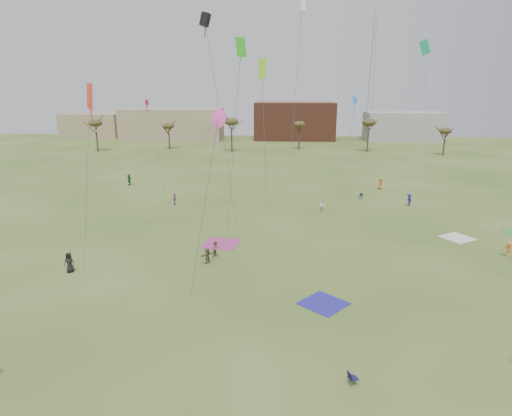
{
  "coord_description": "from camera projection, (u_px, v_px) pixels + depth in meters",
  "views": [
    {
      "loc": [
        2.83,
        -26.98,
        16.27
      ],
      "look_at": [
        0.0,
        12.0,
        5.5
      ],
      "focal_mm": 30.42,
      "sensor_mm": 36.0,
      "label": 1
    }
  ],
  "objects": [
    {
      "name": "flyer_far_b",
      "position": [
        380.0,
        184.0,
        72.38
      ],
      "size": [
        1.03,
        1.07,
        1.84
      ],
      "primitive_type": "imported",
      "rotation": [
        0.0,
        0.0,
        0.87
      ],
      "color": "#CC5022",
      "rests_on": "ground"
    },
    {
      "name": "kites_aloft",
      "position": [
        276.0,
        45.0,
        52.1
      ],
      "size": [
        56.29,
        60.27,
        27.84
      ],
      "color": "red",
      "rests_on": "ground"
    },
    {
      "name": "building_tan",
      "position": [
        172.0,
        124.0,
        142.16
      ],
      "size": [
        32.0,
        14.0,
        10.0
      ],
      "primitive_type": "cube",
      "color": "#937F60",
      "rests_on": "ground"
    },
    {
      "name": "building_grey",
      "position": [
        403.0,
        127.0,
        139.93
      ],
      "size": [
        24.0,
        12.0,
        9.0
      ],
      "primitive_type": "cube",
      "color": "gray",
      "rests_on": "ground"
    },
    {
      "name": "spectator_fore_b",
      "position": [
        216.0,
        249.0,
        43.3
      ],
      "size": [
        0.95,
        1.02,
        1.69
      ],
      "primitive_type": "imported",
      "rotation": [
        0.0,
        0.0,
        1.09
      ],
      "color": "#876656",
      "rests_on": "ground"
    },
    {
      "name": "flyer_far_c",
      "position": [
        409.0,
        200.0,
        62.09
      ],
      "size": [
        0.89,
        1.27,
        1.79
      ],
      "primitive_type": "imported",
      "rotation": [
        0.0,
        0.0,
        4.92
      ],
      "color": "navy",
      "rests_on": "ground"
    },
    {
      "name": "camp_chair_center",
      "position": [
        353.0,
        381.0,
        24.63
      ],
      "size": [
        0.7,
        0.68,
        0.87
      ],
      "rotation": [
        0.0,
        0.0,
        2.0
      ],
      "color": "#16163D",
      "rests_on": "ground"
    },
    {
      "name": "flyer_mid_a",
      "position": [
        69.0,
        262.0,
        39.59
      ],
      "size": [
        0.94,
        0.62,
        1.91
      ],
      "primitive_type": "imported",
      "rotation": [
        0.0,
        0.0,
        0.01
      ],
      "color": "black",
      "rests_on": "ground"
    },
    {
      "name": "blanket_plum",
      "position": [
        221.0,
        244.0,
        47.09
      ],
      "size": [
        4.05,
        4.05,
        0.03
      ],
      "primitive_type": "cube",
      "rotation": [
        0.0,
        0.0,
        3.03
      ],
      "color": "#A8337E",
      "rests_on": "ground"
    },
    {
      "name": "flyer_far_a",
      "position": [
        129.0,
        180.0,
        75.62
      ],
      "size": [
        0.82,
        1.85,
        1.93
      ],
      "primitive_type": "imported",
      "rotation": [
        0.0,
        0.0,
        1.72
      ],
      "color": "#21632A",
      "rests_on": "ground"
    },
    {
      "name": "spectator_fore_c",
      "position": [
        207.0,
        256.0,
        41.67
      ],
      "size": [
        1.3,
        1.4,
        1.56
      ],
      "primitive_type": "imported",
      "rotation": [
        0.0,
        0.0,
        3.99
      ],
      "color": "#665F49",
      "rests_on": "ground"
    },
    {
      "name": "building_tan_west",
      "position": [
        93.0,
        125.0,
        151.25
      ],
      "size": [
        20.0,
        12.0,
        8.0
      ],
      "primitive_type": "cube",
      "color": "#937F60",
      "rests_on": "ground"
    },
    {
      "name": "camp_chair_right",
      "position": [
        361.0,
        197.0,
        66.25
      ],
      "size": [
        0.73,
        0.74,
        0.87
      ],
      "rotation": [
        0.0,
        0.0,
        5.65
      ],
      "color": "#131A35",
      "rests_on": "ground"
    },
    {
      "name": "blanket_cream",
      "position": [
        457.0,
        238.0,
        48.96
      ],
      "size": [
        4.21,
        4.21,
        0.03
      ],
      "primitive_type": "cube",
      "rotation": [
        0.0,
        0.0,
        0.58
      ],
      "color": "white",
      "rests_on": "ground"
    },
    {
      "name": "ground",
      "position": [
        244.0,
        328.0,
        30.47
      ],
      "size": [
        260.0,
        260.0,
        0.0
      ],
      "primitive_type": "plane",
      "color": "#37571B",
      "rests_on": "ground"
    },
    {
      "name": "blanket_blue",
      "position": [
        323.0,
        304.0,
        33.98
      ],
      "size": [
        4.41,
        4.41,
        0.03
      ],
      "primitive_type": "cube",
      "rotation": [
        0.0,
        0.0,
        0.86
      ],
      "color": "#282296",
      "rests_on": "ground"
    },
    {
      "name": "building_brick",
      "position": [
        295.0,
        121.0,
        143.9
      ],
      "size": [
        26.0,
        16.0,
        12.0
      ],
      "primitive_type": "cube",
      "color": "brown",
      "rests_on": "ground"
    },
    {
      "name": "radio_tower",
      "position": [
        371.0,
        80.0,
        143.46
      ],
      "size": [
        1.51,
        1.72,
        41.0
      ],
      "color": "#9EA3A8",
      "rests_on": "ground"
    },
    {
      "name": "spectator_mid_e",
      "position": [
        322.0,
        205.0,
        59.49
      ],
      "size": [
        0.89,
        0.73,
        1.69
      ],
      "primitive_type": "imported",
      "rotation": [
        0.0,
        0.0,
        6.17
      ],
      "color": "white",
      "rests_on": "ground"
    },
    {
      "name": "flyer_mid_b",
      "position": [
        508.0,
        249.0,
        43.18
      ],
      "size": [
        1.17,
        1.2,
        1.64
      ],
      "primitive_type": "imported",
      "rotation": [
        0.0,
        0.0,
        5.45
      ],
      "color": "orange",
      "rests_on": "ground"
    },
    {
      "name": "spectator_mid_d",
      "position": [
        175.0,
        199.0,
        62.72
      ],
      "size": [
        0.5,
        1.04,
        1.71
      ],
      "primitive_type": "imported",
      "rotation": [
        0.0,
        0.0,
        1.66
      ],
      "color": "#A444A3",
      "rests_on": "ground"
    },
    {
      "name": "tree_line",
      "position": [
        264.0,
        128.0,
        104.86
      ],
      "size": [
        117.44,
        49.32,
        8.91
      ],
      "color": "#3A2B1E",
      "rests_on": "ground"
    }
  ]
}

